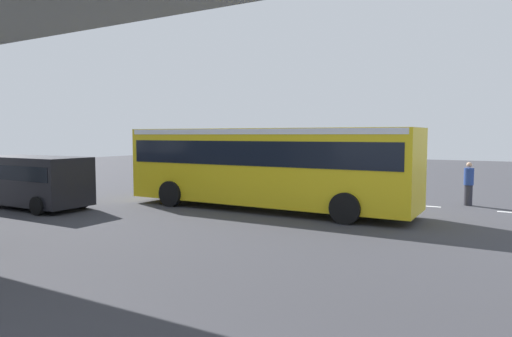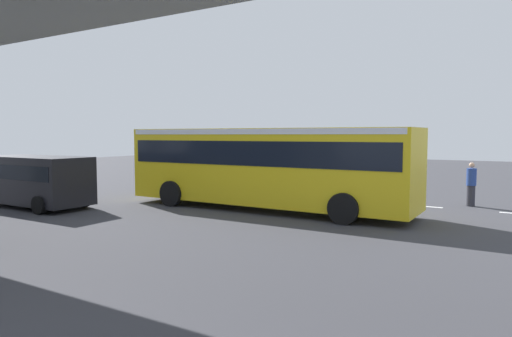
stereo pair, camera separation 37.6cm
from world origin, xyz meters
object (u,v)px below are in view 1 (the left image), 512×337
at_px(parked_van, 34,178).
at_px(pedestrian, 469,184).
at_px(city_bus, 265,161).
at_px(traffic_sign, 314,156).

bearing_deg(parked_van, pedestrian, -147.94).
bearing_deg(parked_van, city_bus, -152.25).
height_order(parked_van, pedestrian, parked_van).
bearing_deg(city_bus, traffic_sign, -87.72).
xyz_separation_m(parked_van, pedestrian, (-14.91, -9.33, -0.30)).
distance_m(city_bus, pedestrian, 8.53).
bearing_deg(traffic_sign, parked_van, 50.80).
relative_size(pedestrian, traffic_sign, 0.64).
xyz_separation_m(city_bus, parked_van, (8.12, 4.27, -0.70)).
xyz_separation_m(city_bus, traffic_sign, (0.22, -5.41, 0.01)).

